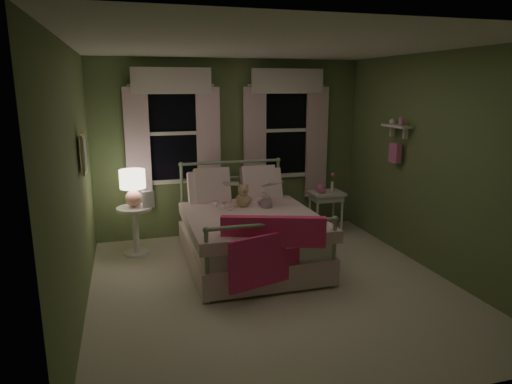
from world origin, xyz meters
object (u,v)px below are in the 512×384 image
object	(u,v)px
bed	(248,233)
table_lamp	(133,185)
child_left	(219,187)
nightstand_right	(326,198)
nightstand_left	(135,224)
teddy_bear	(243,197)
child_right	(260,183)

from	to	relation	value
bed	table_lamp	world-z (taller)	bed
child_left	bed	bearing A→B (deg)	110.79
nightstand_right	nightstand_left	bearing A→B (deg)	-177.53
teddy_bear	nightstand_left	world-z (taller)	teddy_bear
child_right	nightstand_right	distance (m)	1.28
child_right	teddy_bear	xyz separation A→B (m)	(-0.28, -0.16, -0.14)
child_left	child_right	distance (m)	0.56
child_right	nightstand_left	xyz separation A→B (m)	(-1.65, 0.27, -0.51)
child_right	teddy_bear	distance (m)	0.35
teddy_bear	table_lamp	distance (m)	1.45
teddy_bear	table_lamp	xyz separation A→B (m)	(-1.37, 0.43, 0.16)
child_left	teddy_bear	world-z (taller)	child_left
teddy_bear	nightstand_left	bearing A→B (deg)	162.57
nightstand_right	teddy_bear	bearing A→B (deg)	-159.03
child_left	nightstand_left	size ratio (longest dim) A/B	1.04
teddy_bear	nightstand_left	size ratio (longest dim) A/B	0.49
table_lamp	nightstand_right	size ratio (longest dim) A/B	0.77
nightstand_left	child_right	bearing A→B (deg)	-9.36
teddy_bear	child_left	bearing A→B (deg)	150.50
child_left	child_right	bearing A→B (deg)	167.19
child_right	nightstand_right	world-z (taller)	child_right
child_right	nightstand_right	size ratio (longest dim) A/B	1.13
child_left	teddy_bear	xyz separation A→B (m)	(0.28, -0.16, -0.12)
child_right	table_lamp	distance (m)	1.68
child_left	nightstand_right	world-z (taller)	child_left
bed	nightstand_left	xyz separation A→B (m)	(-1.37, 0.69, 0.03)
teddy_bear	nightstand_right	bearing A→B (deg)	20.97
child_right	nightstand_left	world-z (taller)	child_right
child_left	nightstand_left	bearing A→B (deg)	-26.81
bed	table_lamp	bearing A→B (deg)	153.19
nightstand_left	teddy_bear	bearing A→B (deg)	-17.43
bed	nightstand_right	size ratio (longest dim) A/B	3.18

